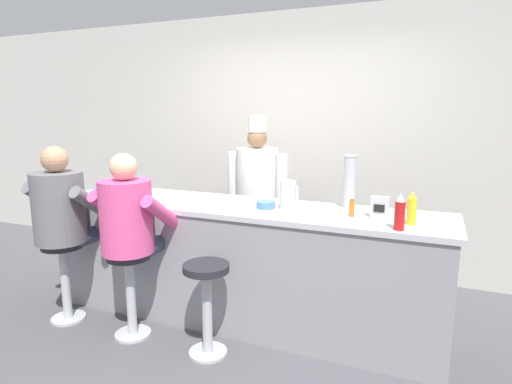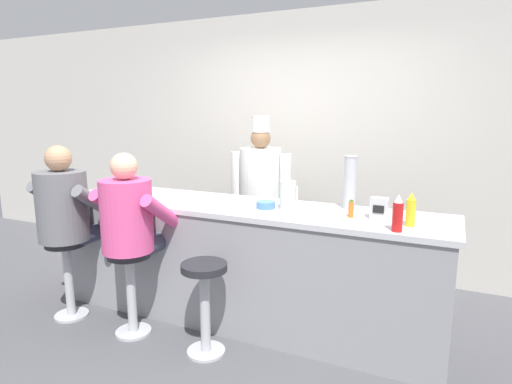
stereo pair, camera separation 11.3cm
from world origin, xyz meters
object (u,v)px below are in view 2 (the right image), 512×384
(mustard_bottle_yellow, at_px, (411,210))
(breakfast_plate, at_px, (133,198))
(cup_stack_steel, at_px, (350,182))
(diner_seated_grey, at_px, (66,211))
(cook_in_whites_near, at_px, (261,191))
(diner_seated_pink, at_px, (130,221))
(hot_sauce_bottle_orange, at_px, (351,209))
(napkin_dispenser_chrome, at_px, (379,208))
(cereal_bowl, at_px, (266,205))
(coffee_mug_blue, at_px, (103,193))
(water_pitcher_clear, at_px, (288,195))
(ketchup_bottle_red, at_px, (398,214))
(empty_stool_round, at_px, (205,294))

(mustard_bottle_yellow, bearing_deg, breakfast_plate, -177.79)
(cup_stack_steel, height_order, diner_seated_grey, diner_seated_grey)
(breakfast_plate, bearing_deg, diner_seated_grey, -138.00)
(cook_in_whites_near, bearing_deg, diner_seated_pink, -106.35)
(cup_stack_steel, distance_m, diner_seated_grey, 2.26)
(hot_sauce_bottle_orange, distance_m, napkin_dispenser_chrome, 0.19)
(mustard_bottle_yellow, distance_m, napkin_dispenser_chrome, 0.24)
(cereal_bowl, relative_size, coffee_mug_blue, 1.08)
(cup_stack_steel, distance_m, diner_seated_pink, 1.66)
(breakfast_plate, relative_size, cup_stack_steel, 0.59)
(cereal_bowl, distance_m, diner_seated_pink, 1.02)
(mustard_bottle_yellow, height_order, water_pitcher_clear, mustard_bottle_yellow)
(diner_seated_pink, bearing_deg, hot_sauce_bottle_orange, 18.34)
(ketchup_bottle_red, distance_m, napkin_dispenser_chrome, 0.31)
(cereal_bowl, relative_size, cook_in_whites_near, 0.09)
(cup_stack_steel, relative_size, cook_in_whites_near, 0.25)
(cup_stack_steel, bearing_deg, hot_sauce_bottle_orange, -74.47)
(hot_sauce_bottle_orange, distance_m, diner_seated_pink, 1.61)
(ketchup_bottle_red, xyz_separation_m, cereal_bowl, (-0.99, 0.24, -0.08))
(hot_sauce_bottle_orange, bearing_deg, cereal_bowl, 179.34)
(water_pitcher_clear, bearing_deg, cook_in_whites_near, 125.11)
(water_pitcher_clear, relative_size, empty_stool_round, 0.32)
(ketchup_bottle_red, height_order, coffee_mug_blue, ketchup_bottle_red)
(cereal_bowl, height_order, diner_seated_pink, diner_seated_pink)
(water_pitcher_clear, xyz_separation_m, breakfast_plate, (-1.31, -0.19, -0.09))
(mustard_bottle_yellow, bearing_deg, coffee_mug_blue, -176.13)
(breakfast_plate, relative_size, coffee_mug_blue, 1.79)
(diner_seated_grey, relative_size, diner_seated_pink, 1.02)
(diner_seated_grey, height_order, cook_in_whites_near, cook_in_whites_near)
(diner_seated_pink, bearing_deg, cup_stack_steel, 27.61)
(coffee_mug_blue, xyz_separation_m, diner_seated_pink, (0.51, -0.27, -0.12))
(cereal_bowl, distance_m, cup_stack_steel, 0.65)
(napkin_dispenser_chrome, bearing_deg, cup_stack_steel, 139.28)
(cook_in_whites_near, bearing_deg, cereal_bowl, -63.57)
(hot_sauce_bottle_orange, bearing_deg, diner_seated_grey, -166.99)
(cereal_bowl, height_order, cook_in_whites_near, cook_in_whites_near)
(cup_stack_steel, bearing_deg, ketchup_bottle_red, -50.32)
(water_pitcher_clear, bearing_deg, mustard_bottle_yellow, -7.04)
(diner_seated_grey, bearing_deg, empty_stool_round, -1.47)
(hot_sauce_bottle_orange, xyz_separation_m, cook_in_whites_near, (-1.10, 0.92, -0.12))
(hot_sauce_bottle_orange, xyz_separation_m, empty_stool_round, (-0.87, -0.54, -0.57))
(cook_in_whites_near, bearing_deg, mustard_bottle_yellow, -33.51)
(water_pitcher_clear, height_order, cup_stack_steel, cup_stack_steel)
(breakfast_plate, xyz_separation_m, diner_seated_pink, (0.27, -0.35, -0.09))
(mustard_bottle_yellow, xyz_separation_m, water_pitcher_clear, (-0.88, 0.11, 0.01))
(mustard_bottle_yellow, height_order, breakfast_plate, mustard_bottle_yellow)
(cup_stack_steel, xyz_separation_m, empty_stool_round, (-0.80, -0.79, -0.72))
(napkin_dispenser_chrome, bearing_deg, mustard_bottle_yellow, -26.66)
(diner_seated_pink, bearing_deg, napkin_dispenser_chrome, 17.55)
(breakfast_plate, bearing_deg, water_pitcher_clear, 8.39)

